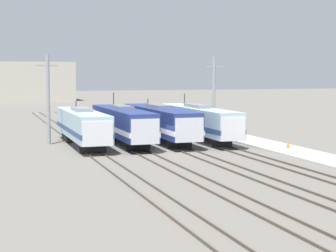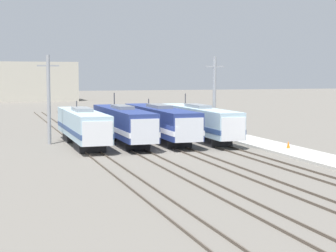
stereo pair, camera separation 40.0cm
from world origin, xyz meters
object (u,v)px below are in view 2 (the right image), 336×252
(locomotive_center_left, at_px, (124,124))
(locomotive_center_right, at_px, (161,123))
(locomotive_far_right, at_px, (200,122))
(catenary_tower_right, at_px, (214,96))
(locomotive_far_left, at_px, (83,126))
(catenary_tower_left, at_px, (49,98))
(traffic_cone, at_px, (288,145))

(locomotive_center_left, relative_size, locomotive_center_right, 0.93)
(locomotive_far_right, xyz_separation_m, catenary_tower_right, (2.46, 1.65, 2.76))
(locomotive_far_left, relative_size, locomotive_far_right, 0.88)
(catenary_tower_left, relative_size, catenary_tower_right, 1.00)
(locomotive_far_left, relative_size, locomotive_center_left, 0.93)
(locomotive_center_left, xyz_separation_m, catenary_tower_left, (-7.52, 2.05, 2.73))
(locomotive_far_left, height_order, locomotive_far_right, locomotive_far_right)
(catenary_tower_right, distance_m, traffic_cone, 13.25)
(catenary_tower_left, distance_m, catenary_tower_right, 18.75)
(catenary_tower_left, xyz_separation_m, catenary_tower_right, (18.75, 0.00, 0.00))
(catenary_tower_left, bearing_deg, locomotive_center_left, -15.23)
(locomotive_center_left, xyz_separation_m, traffic_cone, (13.82, -10.23, -1.49))
(locomotive_center_right, distance_m, traffic_cone, 14.61)
(locomotive_center_left, bearing_deg, catenary_tower_right, 10.34)
(locomotive_far_left, bearing_deg, locomotive_center_right, 9.04)
(locomotive_center_right, bearing_deg, locomotive_far_right, -5.47)
(locomotive_far_right, bearing_deg, locomotive_far_left, -175.76)
(locomotive_center_right, height_order, catenary_tower_right, catenary_tower_right)
(traffic_cone, bearing_deg, catenary_tower_right, 101.95)
(traffic_cone, bearing_deg, locomotive_far_right, 115.45)
(locomotive_center_right, height_order, catenary_tower_left, catenary_tower_left)
(locomotive_center_right, bearing_deg, locomotive_far_left, -170.96)
(locomotive_center_left, relative_size, locomotive_far_right, 0.94)
(catenary_tower_left, bearing_deg, locomotive_far_right, -5.80)
(locomotive_far_left, distance_m, locomotive_far_right, 13.18)
(locomotive_far_left, bearing_deg, catenary_tower_right, 9.56)
(locomotive_far_left, relative_size, locomotive_center_right, 0.86)
(locomotive_far_right, distance_m, catenary_tower_left, 16.60)
(locomotive_center_left, height_order, locomotive_center_right, locomotive_center_left)
(locomotive_far_right, relative_size, traffic_cone, 27.59)
(catenary_tower_left, height_order, traffic_cone, catenary_tower_left)
(locomotive_far_left, relative_size, traffic_cone, 24.19)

